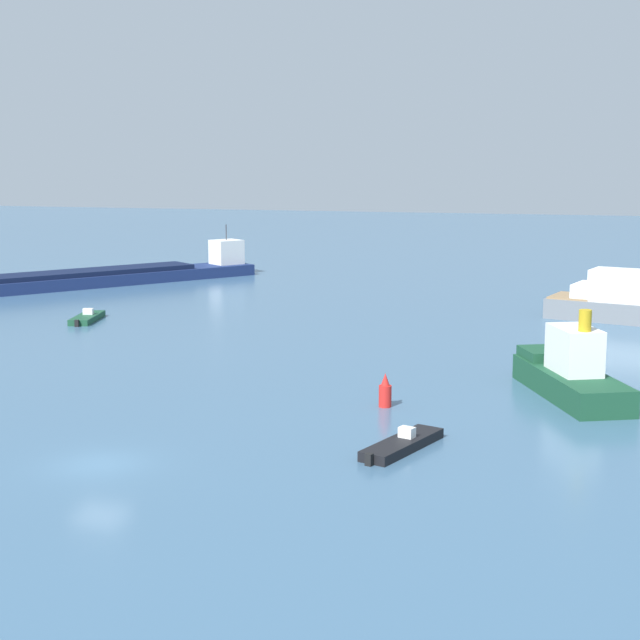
{
  "coord_description": "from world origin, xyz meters",
  "views": [
    {
      "loc": [
        21.02,
        -37.42,
        13.61
      ],
      "look_at": [
        0.76,
        33.29,
        1.2
      ],
      "focal_mm": 54.52,
      "sensor_mm": 36.0,
      "label": 1
    }
  ],
  "objects_px": {
    "fishing_skiff": "(87,318)",
    "tugboat": "(570,372)",
    "small_motorboat": "(402,444)",
    "channel_buoy_red": "(385,392)",
    "cargo_barge": "(83,278)"
  },
  "relations": [
    {
      "from": "fishing_skiff",
      "to": "tugboat",
      "type": "distance_m",
      "value": 42.63
    },
    {
      "from": "fishing_skiff",
      "to": "small_motorboat",
      "type": "bearing_deg",
      "value": -41.11
    },
    {
      "from": "fishing_skiff",
      "to": "channel_buoy_red",
      "type": "relative_size",
      "value": 3.0
    },
    {
      "from": "small_motorboat",
      "to": "tugboat",
      "type": "distance_m",
      "value": 14.79
    },
    {
      "from": "small_motorboat",
      "to": "fishing_skiff",
      "type": "distance_m",
      "value": 43.1
    },
    {
      "from": "cargo_barge",
      "to": "fishing_skiff",
      "type": "xyz_separation_m",
      "value": [
        11.39,
        -19.57,
        -0.64
      ]
    },
    {
      "from": "tugboat",
      "to": "fishing_skiff",
      "type": "bearing_deg",
      "value": 158.7
    },
    {
      "from": "cargo_barge",
      "to": "channel_buoy_red",
      "type": "xyz_separation_m",
      "value": [
        41.42,
        -40.39,
        -0.1
      ]
    },
    {
      "from": "cargo_barge",
      "to": "channel_buoy_red",
      "type": "bearing_deg",
      "value": -44.28
    },
    {
      "from": "fishing_skiff",
      "to": "tugboat",
      "type": "height_order",
      "value": "tugboat"
    },
    {
      "from": "fishing_skiff",
      "to": "channel_buoy_red",
      "type": "bearing_deg",
      "value": -34.73
    },
    {
      "from": "small_motorboat",
      "to": "fishing_skiff",
      "type": "height_order",
      "value": "fishing_skiff"
    },
    {
      "from": "tugboat",
      "to": "channel_buoy_red",
      "type": "distance_m",
      "value": 11.07
    },
    {
      "from": "tugboat",
      "to": "small_motorboat",
      "type": "bearing_deg",
      "value": -119.37
    },
    {
      "from": "fishing_skiff",
      "to": "channel_buoy_red",
      "type": "height_order",
      "value": "channel_buoy_red"
    }
  ]
}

